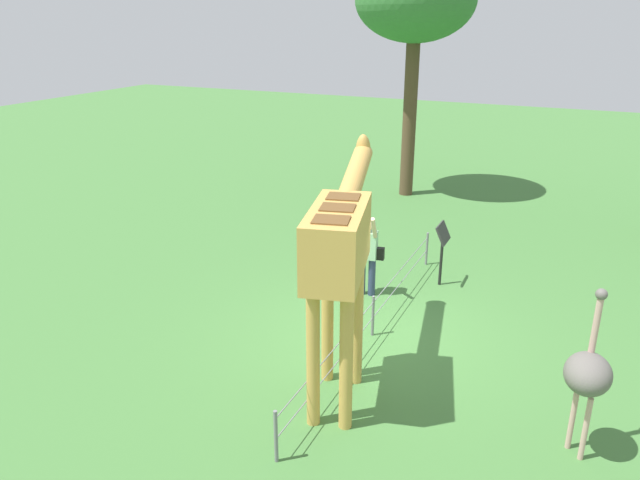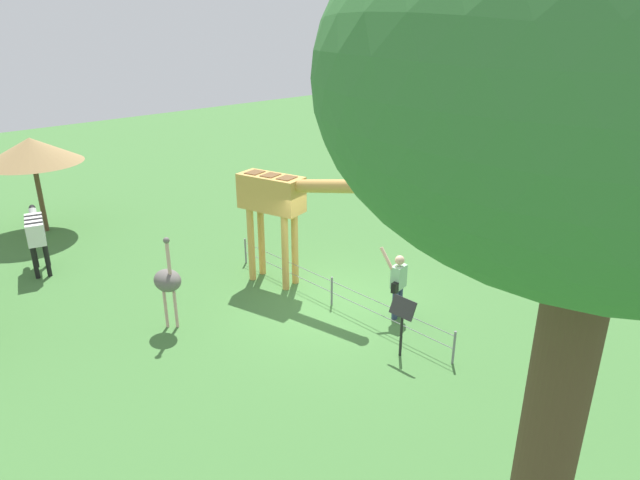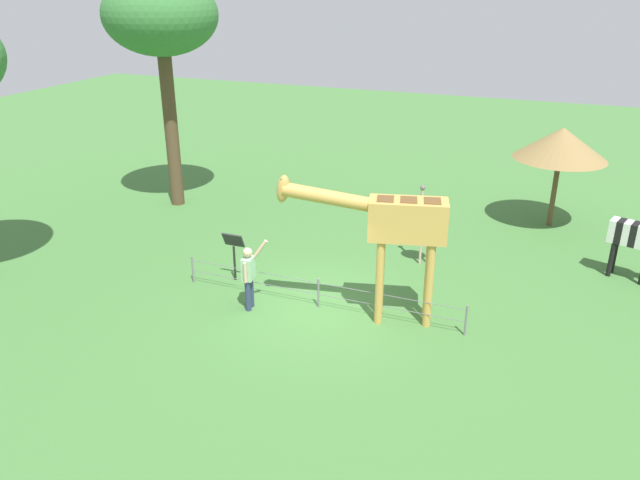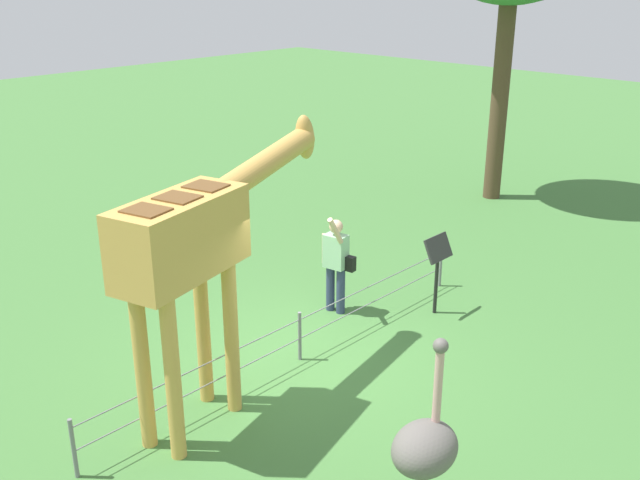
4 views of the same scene
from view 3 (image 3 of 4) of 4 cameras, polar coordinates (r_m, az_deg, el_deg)
ground_plane at (r=15.15m, az=-0.04°, el=-6.00°), size 60.00×60.00×0.00m
giraffe at (r=13.69m, az=6.71°, el=1.29°), size 3.78×1.38×3.40m
visitor at (r=14.71m, az=-6.54°, el=-3.13°), size 0.57×0.58×1.76m
zebra at (r=17.89m, az=27.05°, el=0.16°), size 1.81×0.82×1.66m
ostrich at (r=17.08m, az=9.66°, el=1.50°), size 0.70×0.56×2.25m
shade_hut_near at (r=20.47m, az=21.27°, el=8.24°), size 2.80×2.80×3.16m
tree_east at (r=21.20m, az=-14.39°, el=19.08°), size 3.60×3.60×7.51m
info_sign at (r=16.12m, az=-7.92°, el=-0.60°), size 0.56×0.21×1.32m
wire_fence at (r=14.89m, az=-0.14°, el=-4.77°), size 7.05×0.05×0.75m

